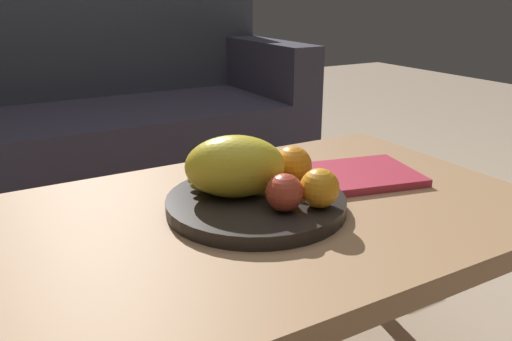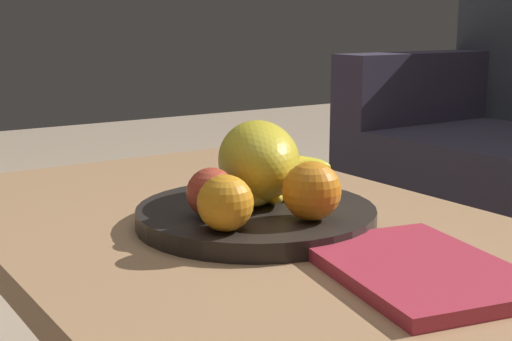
{
  "view_description": "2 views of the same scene",
  "coord_description": "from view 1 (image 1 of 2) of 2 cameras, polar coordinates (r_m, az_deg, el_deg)",
  "views": [
    {
      "loc": [
        -0.42,
        -0.74,
        0.82
      ],
      "look_at": [
        0.01,
        0.01,
        0.52
      ],
      "focal_mm": 36.34,
      "sensor_mm": 36.0,
      "label": 1
    },
    {
      "loc": [
        0.77,
        -0.51,
        0.72
      ],
      "look_at": [
        0.01,
        0.01,
        0.52
      ],
      "focal_mm": 49.37,
      "sensor_mm": 36.0,
      "label": 2
    }
  ],
  "objects": [
    {
      "name": "orange_left",
      "position": [
        0.98,
        4.01,
        0.55
      ],
      "size": [
        0.07,
        0.07,
        0.07
      ],
      "primitive_type": "sphere",
      "color": "orange",
      "rests_on": "fruit_bowl"
    },
    {
      "name": "fruit_bowl",
      "position": [
        0.94,
        0.0,
        -3.62
      ],
      "size": [
        0.32,
        0.32,
        0.03
      ],
      "primitive_type": "cylinder",
      "color": "black",
      "rests_on": "coffee_table"
    },
    {
      "name": "couch",
      "position": [
        2.13,
        -18.48,
        4.15
      ],
      "size": [
        1.7,
        0.7,
        0.9
      ],
      "color": "#332E3E",
      "rests_on": "ground_plane"
    },
    {
      "name": "melon_large_front",
      "position": [
        0.92,
        -2.33,
        0.46
      ],
      "size": [
        0.21,
        0.18,
        0.11
      ],
      "primitive_type": "ellipsoid",
      "rotation": [
        0.0,
        0.0,
        -0.45
      ],
      "color": "yellow",
      "rests_on": "fruit_bowl"
    },
    {
      "name": "banana_bunch",
      "position": [
        0.95,
        -2.68,
        -0.73
      ],
      "size": [
        0.15,
        0.17,
        0.06
      ],
      "color": "gold",
      "rests_on": "fruit_bowl"
    },
    {
      "name": "coffee_table",
      "position": [
        0.95,
        -0.07,
        -7.24
      ],
      "size": [
        1.06,
        0.65,
        0.45
      ],
      "color": "tan",
      "rests_on": "ground_plane"
    },
    {
      "name": "orange_front",
      "position": [
        0.88,
        7.01,
        -1.93
      ],
      "size": [
        0.07,
        0.07,
        0.07
      ],
      "primitive_type": "sphere",
      "color": "orange",
      "rests_on": "fruit_bowl"
    },
    {
      "name": "magazine",
      "position": [
        1.11,
        10.88,
        -0.53
      ],
      "size": [
        0.28,
        0.23,
        0.02
      ],
      "primitive_type": "cube",
      "rotation": [
        0.0,
        0.0,
        -0.22
      ],
      "color": "#BD3145",
      "rests_on": "coffee_table"
    },
    {
      "name": "apple_front",
      "position": [
        0.86,
        3.16,
        -2.44
      ],
      "size": [
        0.06,
        0.06,
        0.06
      ],
      "primitive_type": "sphere",
      "color": "#BC3F2B",
      "rests_on": "fruit_bowl"
    }
  ]
}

